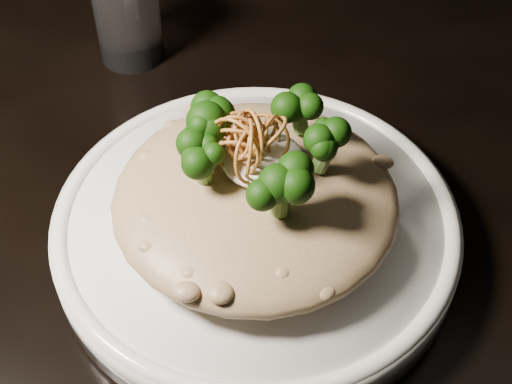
% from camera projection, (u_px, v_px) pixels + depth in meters
% --- Properties ---
extents(table, '(1.10, 0.80, 0.75)m').
position_uv_depth(table, '(169.00, 246.00, 0.65)').
color(table, black).
rests_on(table, ground).
extents(plate, '(0.30, 0.30, 0.03)m').
position_uv_depth(plate, '(256.00, 228.00, 0.53)').
color(plate, white).
rests_on(plate, table).
extents(risotto, '(0.20, 0.20, 0.04)m').
position_uv_depth(risotto, '(256.00, 198.00, 0.50)').
color(risotto, brown).
rests_on(risotto, plate).
extents(broccoli, '(0.14, 0.14, 0.05)m').
position_uv_depth(broccoli, '(260.00, 140.00, 0.47)').
color(broccoli, black).
rests_on(broccoli, risotto).
extents(cheese, '(0.06, 0.06, 0.02)m').
position_uv_depth(cheese, '(263.00, 159.00, 0.49)').
color(cheese, white).
rests_on(cheese, risotto).
extents(shallots, '(0.06, 0.06, 0.04)m').
position_uv_depth(shallots, '(250.00, 134.00, 0.46)').
color(shallots, brown).
rests_on(shallots, cheese).
extents(drinking_glass, '(0.08, 0.08, 0.11)m').
position_uv_depth(drinking_glass, '(126.00, 8.00, 0.67)').
color(drinking_glass, white).
rests_on(drinking_glass, table).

